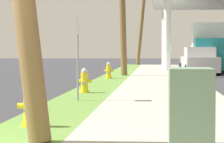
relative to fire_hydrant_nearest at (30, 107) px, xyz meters
name	(u,v)px	position (x,y,z in m)	size (l,w,h in m)	color
fire_hydrant_nearest	(30,107)	(0.00, 0.00, 0.00)	(0.42, 0.38, 0.74)	yellow
fire_hydrant_second	(84,82)	(-0.04, 6.93, 0.00)	(0.42, 0.38, 0.74)	yellow
fire_hydrant_third	(109,71)	(-0.02, 14.75, 0.00)	(0.42, 0.37, 0.74)	yellow
utility_pole_background	(142,12)	(0.91, 37.05, 4.25)	(1.67, 0.98, 8.99)	brown
utility_cabinet	(190,116)	(2.52, -2.24, 0.17)	(0.58, 0.79, 1.07)	slate
street_sign_post	(78,41)	(0.12, 4.54, 1.19)	(0.05, 0.36, 2.12)	gray
car_silver_by_near_pump	(199,62)	(4.60, 21.75, 0.28)	(2.09, 4.56, 1.57)	#BCBCC1
truck_teal_at_forecourt	(208,49)	(5.43, 25.15, 1.04)	(2.33, 6.46, 3.11)	#197075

